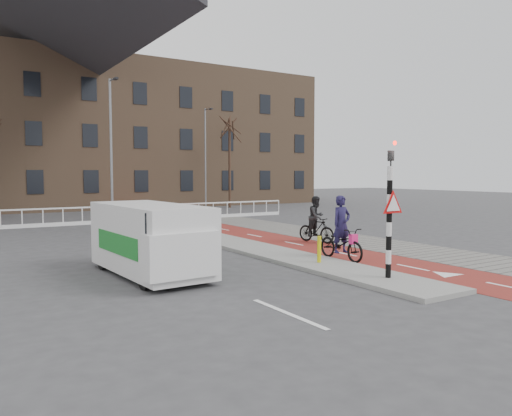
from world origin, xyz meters
TOP-DOWN VIEW (x-y plane):
  - ground at (0.00, 0.00)m, footprint 120.00×120.00m
  - bike_lane at (1.50, 10.00)m, footprint 2.50×60.00m
  - sidewalk at (4.30, 10.00)m, footprint 3.00×60.00m
  - curb_island at (-0.70, 4.00)m, footprint 1.80×16.00m
  - traffic_signal at (-0.60, -2.02)m, footprint 0.80×0.80m
  - bollard at (-0.72, 0.67)m, footprint 0.12×0.12m
  - cyclist_near at (0.55, 1.11)m, footprint 0.74×2.04m
  - cyclist_far at (2.45, 4.76)m, footprint 0.93×1.81m
  - van at (-5.54, 2.07)m, footprint 2.09×4.66m
  - railing at (-5.00, 17.00)m, footprint 28.00×0.10m
  - townhouse_row at (-3.00, 32.00)m, footprint 46.00×10.00m
  - tree_right at (9.45, 24.72)m, footprint 0.21×0.21m
  - streetlight_near at (-3.29, 13.67)m, footprint 0.12×0.12m
  - streetlight_right at (6.94, 24.07)m, footprint 0.12×0.12m

SIDE VIEW (x-z plane):
  - ground at x=0.00m, z-range 0.00..0.00m
  - bike_lane at x=1.50m, z-range 0.00..0.01m
  - sidewalk at x=4.30m, z-range 0.00..0.01m
  - curb_island at x=-0.70m, z-range 0.00..0.12m
  - railing at x=-5.00m, z-range -0.19..0.80m
  - bollard at x=-0.72m, z-range 0.12..0.92m
  - cyclist_near at x=0.55m, z-range -0.33..1.76m
  - cyclist_far at x=2.45m, z-range -0.15..1.73m
  - van at x=-5.54m, z-range 0.05..2.01m
  - traffic_signal at x=-0.60m, z-range 0.15..3.83m
  - tree_right at x=9.45m, z-range 0.00..7.25m
  - streetlight_near at x=-3.29m, z-range 0.00..7.41m
  - streetlight_right at x=6.94m, z-range 0.00..7.81m
  - townhouse_row at x=-3.00m, z-range -0.14..15.76m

